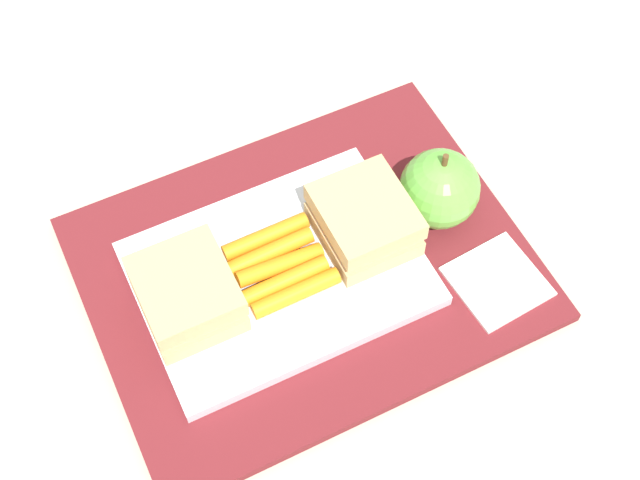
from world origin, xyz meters
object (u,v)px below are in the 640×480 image
object	(u,v)px
apple	(437,186)
paper_napkin	(497,281)
sandwich_half_right	(364,220)
food_tray	(279,274)
carrot_sticks_bundle	(279,265)
sandwich_half_left	(187,294)

from	to	relation	value
apple	paper_napkin	world-z (taller)	apple
sandwich_half_right	food_tray	bearing A→B (deg)	180.00
food_tray	apple	xyz separation A→B (m)	(0.15, 0.00, 0.03)
carrot_sticks_bundle	paper_napkin	distance (m)	0.18
apple	paper_napkin	bearing A→B (deg)	-82.98
apple	paper_napkin	size ratio (longest dim) A/B	1.14
sandwich_half_left	apple	size ratio (longest dim) A/B	1.00
food_tray	carrot_sticks_bundle	bearing A→B (deg)	26.49
carrot_sticks_bundle	paper_napkin	bearing A→B (deg)	-27.79
paper_napkin	sandwich_half_left	bearing A→B (deg)	160.58
food_tray	sandwich_half_right	bearing A→B (deg)	0.00
apple	sandwich_half_left	bearing A→B (deg)	-179.10
carrot_sticks_bundle	apple	xyz separation A→B (m)	(0.15, 0.00, 0.02)
carrot_sticks_bundle	paper_napkin	xyz separation A→B (m)	(0.16, -0.08, -0.02)
sandwich_half_left	carrot_sticks_bundle	world-z (taller)	sandwich_half_left
sandwich_half_right	paper_napkin	size ratio (longest dim) A/B	1.14
paper_napkin	food_tray	bearing A→B (deg)	152.33
carrot_sticks_bundle	apple	bearing A→B (deg)	1.30
sandwich_half_right	carrot_sticks_bundle	bearing A→B (deg)	179.85
sandwich_half_left	apple	bearing A→B (deg)	0.90
sandwich_half_right	carrot_sticks_bundle	distance (m)	0.08
apple	paper_napkin	xyz separation A→B (m)	(0.01, -0.09, -0.03)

